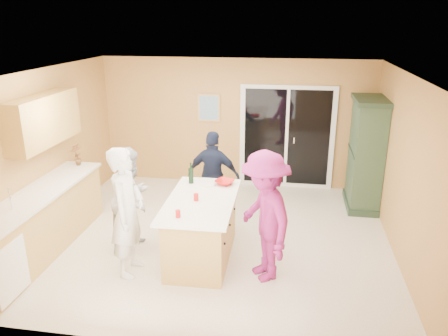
# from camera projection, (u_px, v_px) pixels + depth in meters

# --- Properties ---
(floor) EXTENTS (5.50, 5.50, 0.00)m
(floor) POSITION_uv_depth(u_px,v_px,m) (214.00, 237.00, 7.01)
(floor) COLOR silver
(floor) RESTS_ON ground
(ceiling) EXTENTS (5.50, 5.00, 0.10)m
(ceiling) POSITION_uv_depth(u_px,v_px,m) (212.00, 73.00, 6.16)
(ceiling) COLOR white
(ceiling) RESTS_ON wall_back
(wall_back) EXTENTS (5.50, 0.10, 2.60)m
(wall_back) POSITION_uv_depth(u_px,v_px,m) (236.00, 123.00, 8.92)
(wall_back) COLOR #EDB461
(wall_back) RESTS_ON ground
(wall_front) EXTENTS (5.50, 0.10, 2.60)m
(wall_front) POSITION_uv_depth(u_px,v_px,m) (166.00, 238.00, 4.25)
(wall_front) COLOR #EDB461
(wall_front) RESTS_ON ground
(wall_left) EXTENTS (0.10, 5.00, 2.60)m
(wall_left) POSITION_uv_depth(u_px,v_px,m) (45.00, 152.00, 7.00)
(wall_left) COLOR #EDB461
(wall_left) RESTS_ON ground
(wall_right) EXTENTS (0.10, 5.00, 2.60)m
(wall_right) POSITION_uv_depth(u_px,v_px,m) (404.00, 170.00, 6.17)
(wall_right) COLOR #EDB461
(wall_right) RESTS_ON ground
(left_cabinet_run) EXTENTS (0.65, 3.05, 1.24)m
(left_cabinet_run) POSITION_uv_depth(u_px,v_px,m) (32.00, 230.00, 6.25)
(left_cabinet_run) COLOR tan
(left_cabinet_run) RESTS_ON floor
(upper_cabinets) EXTENTS (0.35, 1.60, 0.75)m
(upper_cabinets) POSITION_uv_depth(u_px,v_px,m) (43.00, 120.00, 6.60)
(upper_cabinets) COLOR tan
(upper_cabinets) RESTS_ON wall_left
(sliding_door) EXTENTS (1.90, 0.07, 2.10)m
(sliding_door) POSITION_uv_depth(u_px,v_px,m) (287.00, 137.00, 8.81)
(sliding_door) COLOR silver
(sliding_door) RESTS_ON floor
(framed_picture) EXTENTS (0.46, 0.04, 0.56)m
(framed_picture) POSITION_uv_depth(u_px,v_px,m) (209.00, 108.00, 8.88)
(framed_picture) COLOR tan
(framed_picture) RESTS_ON wall_back
(kitchen_island) EXTENTS (0.99, 1.77, 0.92)m
(kitchen_island) POSITION_uv_depth(u_px,v_px,m) (202.00, 231.00, 6.29)
(kitchen_island) COLOR tan
(kitchen_island) RESTS_ON floor
(green_hutch) EXTENTS (0.58, 1.10, 2.03)m
(green_hutch) POSITION_uv_depth(u_px,v_px,m) (366.00, 155.00, 7.87)
(green_hutch) COLOR #223726
(green_hutch) RESTS_ON floor
(woman_white) EXTENTS (0.43, 0.66, 1.79)m
(woman_white) POSITION_uv_depth(u_px,v_px,m) (127.00, 212.00, 5.78)
(woman_white) COLOR white
(woman_white) RESTS_ON floor
(woman_grey) EXTENTS (0.75, 0.88, 1.59)m
(woman_grey) POSITION_uv_depth(u_px,v_px,m) (132.00, 199.00, 6.46)
(woman_grey) COLOR #ABABAE
(woman_grey) RESTS_ON floor
(woman_navy) EXTENTS (0.95, 0.47, 1.56)m
(woman_navy) POSITION_uv_depth(u_px,v_px,m) (214.00, 176.00, 7.44)
(woman_navy) COLOR #161A32
(woman_navy) RESTS_ON floor
(woman_magenta) EXTENTS (1.12, 1.32, 1.77)m
(woman_magenta) POSITION_uv_depth(u_px,v_px,m) (265.00, 217.00, 5.68)
(woman_magenta) COLOR #9B216E
(woman_magenta) RESTS_ON floor
(serving_bowl) EXTENTS (0.36, 0.36, 0.07)m
(serving_bowl) POSITION_uv_depth(u_px,v_px,m) (225.00, 182.00, 6.68)
(serving_bowl) COLOR red
(serving_bowl) RESTS_ON kitchen_island
(tulip_vase) EXTENTS (0.23, 0.18, 0.38)m
(tulip_vase) POSITION_uv_depth(u_px,v_px,m) (77.00, 155.00, 7.44)
(tulip_vase) COLOR #A6101E
(tulip_vase) RESTS_ON left_cabinet_run
(tumbler_near) EXTENTS (0.09, 0.09, 0.10)m
(tumbler_near) POSITION_uv_depth(u_px,v_px,m) (178.00, 214.00, 5.57)
(tumbler_near) COLOR red
(tumbler_near) RESTS_ON kitchen_island
(tumbler_far) EXTENTS (0.09, 0.09, 0.10)m
(tumbler_far) POSITION_uv_depth(u_px,v_px,m) (196.00, 197.00, 6.08)
(tumbler_far) COLOR red
(tumbler_far) RESTS_ON kitchen_island
(wine_bottle) EXTENTS (0.08, 0.08, 0.33)m
(wine_bottle) POSITION_uv_depth(u_px,v_px,m) (191.00, 175.00, 6.70)
(wine_bottle) COLOR black
(wine_bottle) RESTS_ON kitchen_island
(white_plate) EXTENTS (0.29, 0.29, 0.01)m
(white_plate) POSITION_uv_depth(u_px,v_px,m) (208.00, 185.00, 6.65)
(white_plate) COLOR silver
(white_plate) RESTS_ON kitchen_island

